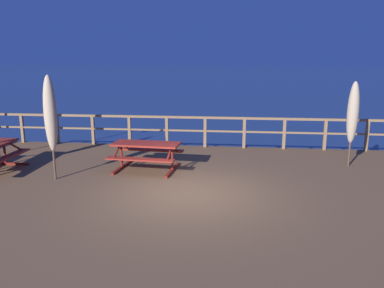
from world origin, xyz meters
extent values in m
plane|color=navy|center=(0.00, 0.00, 0.00)|extent=(600.00, 600.00, 0.00)
cube|color=brown|center=(0.00, 0.00, 0.34)|extent=(16.67, 9.93, 0.68)
cube|color=brown|center=(0.00, 4.81, 1.73)|extent=(16.37, 0.09, 0.08)
cube|color=brown|center=(0.00, 4.81, 1.25)|extent=(16.37, 0.07, 0.06)
cube|color=brown|center=(-6.82, 4.81, 1.20)|extent=(0.10, 0.10, 1.05)
cube|color=brown|center=(-5.46, 4.81, 1.20)|extent=(0.10, 0.10, 1.05)
cube|color=brown|center=(-4.09, 4.81, 1.20)|extent=(0.10, 0.10, 1.05)
cube|color=brown|center=(-2.73, 4.81, 1.20)|extent=(0.10, 0.10, 1.05)
cube|color=brown|center=(-1.36, 4.81, 1.20)|extent=(0.10, 0.10, 1.05)
cube|color=brown|center=(0.00, 4.81, 1.20)|extent=(0.10, 0.10, 1.05)
cube|color=brown|center=(1.36, 4.81, 1.20)|extent=(0.10, 0.10, 1.05)
cube|color=brown|center=(2.73, 4.81, 1.20)|extent=(0.10, 0.10, 1.05)
cube|color=brown|center=(4.09, 4.81, 1.20)|extent=(0.10, 0.10, 1.05)
cube|color=brown|center=(5.46, 4.81, 1.20)|extent=(0.10, 0.10, 1.05)
cube|color=maroon|center=(-1.40, 1.78, 1.42)|extent=(1.90, 0.91, 0.05)
cube|color=maroon|center=(-1.44, 1.22, 1.12)|extent=(1.86, 0.43, 0.04)
cube|color=maroon|center=(-1.35, 2.34, 1.12)|extent=(1.86, 0.43, 0.04)
cube|color=maroon|center=(-2.14, 1.84, 0.71)|extent=(0.19, 1.40, 0.06)
cylinder|color=maroon|center=(-2.14, 1.84, 1.05)|extent=(0.07, 0.07, 0.74)
cylinder|color=maroon|center=(-2.16, 1.56, 1.27)|extent=(0.11, 0.63, 0.37)
cylinder|color=maroon|center=(-2.11, 2.12, 1.27)|extent=(0.11, 0.63, 0.37)
cube|color=maroon|center=(-0.66, 1.72, 0.71)|extent=(0.19, 1.40, 0.06)
cylinder|color=maroon|center=(-0.66, 1.72, 1.05)|extent=(0.07, 0.07, 0.74)
cylinder|color=maroon|center=(-0.68, 1.44, 1.27)|extent=(0.11, 0.63, 0.37)
cylinder|color=maroon|center=(-0.63, 2.00, 1.27)|extent=(0.11, 0.63, 0.37)
cube|color=maroon|center=(-5.07, 0.92, 1.12)|extent=(0.32, 2.20, 0.04)
cube|color=maroon|center=(-5.65, 1.83, 0.71)|extent=(1.40, 0.10, 0.06)
cylinder|color=maroon|center=(-5.65, 1.83, 1.05)|extent=(0.07, 0.07, 0.74)
cylinder|color=maroon|center=(-5.37, 1.83, 1.27)|extent=(0.63, 0.07, 0.37)
cylinder|color=#4C3828|center=(-3.54, 0.66, 1.94)|extent=(0.06, 0.06, 2.52)
ellipsoid|color=tan|center=(-3.54, 0.66, 2.38)|extent=(0.32, 0.32, 1.92)
cylinder|color=#71614F|center=(-3.54, 0.66, 2.24)|extent=(0.21, 0.21, 0.05)
cone|color=#4C3828|center=(-3.54, 0.66, 3.27)|extent=(0.10, 0.10, 0.14)
cylinder|color=#4C3828|center=(4.33, 2.79, 1.83)|extent=(0.06, 0.06, 2.31)
ellipsoid|color=tan|center=(4.33, 2.79, 2.24)|extent=(0.32, 0.32, 1.76)
cylinder|color=#685B4C|center=(4.33, 2.79, 2.11)|extent=(0.21, 0.21, 0.05)
cone|color=#4C3828|center=(4.33, 2.79, 3.06)|extent=(0.10, 0.10, 0.14)
camera|label=1|loc=(1.02, -8.24, 3.68)|focal=35.42mm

